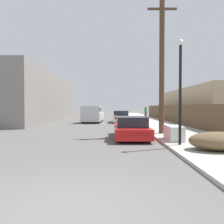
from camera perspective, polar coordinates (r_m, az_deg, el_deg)
The scene contains 13 objects.
ground_plane at distance 4.05m, azimuth -12.96°, elevation -24.77°, with size 220.00×220.00×0.00m, color #595654.
sidewalk_curb at distance 27.46m, azimuth 9.33°, elevation -2.20°, with size 4.20×63.00×0.12m, color #ADA89E.
discarded_fridge at distance 11.35m, azimuth 15.75°, elevation -5.26°, with size 0.73×1.63×0.74m.
parked_sports_car_red at distance 12.39m, azimuth 4.89°, elevation -4.24°, with size 1.86×4.48×1.24m.
car_parked_mid at distance 24.65m, azimuth 2.20°, elevation -1.28°, with size 1.82×4.56×1.33m.
pickup_truck at distance 24.73m, azimuth -5.15°, elevation -0.61°, with size 2.27×5.47×1.83m.
utility_pole at distance 14.20m, azimuth 12.82°, elevation 12.37°, with size 1.80×0.32×8.55m.
street_lamp at distance 10.01m, azimuth 17.33°, elevation 7.06°, with size 0.26×0.26×4.57m.
brush_pile at distance 9.32m, azimuth 25.68°, elevation -6.82°, with size 2.15×1.49×0.70m.
wooden_fence at distance 22.58m, azimuth 16.48°, elevation -0.55°, with size 0.08×32.30×1.83m, color brown.
building_left_block at distance 31.24m, azimuth -19.53°, elevation 3.39°, with size 7.00×24.61×5.81m, color gray.
building_right_house at distance 26.84m, azimuth 23.64°, elevation 1.56°, with size 6.00×15.65×3.82m, color tan.
pedestrian at distance 30.36m, azimuth 8.70°, elevation 0.03°, with size 0.34×0.34×1.81m.
Camera 1 is at (0.82, -3.54, 1.78)m, focal length 35.00 mm.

